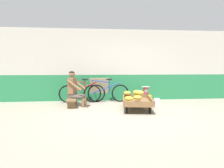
{
  "coord_description": "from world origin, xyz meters",
  "views": [
    {
      "loc": [
        -1.0,
        -4.97,
        1.27
      ],
      "look_at": [
        -0.4,
        1.07,
        0.75
      ],
      "focal_mm": 31.57,
      "sensor_mm": 36.0,
      "label": 1
    }
  ],
  "objects": [
    {
      "name": "plastic_crate",
      "position": [
        0.87,
        1.76,
        0.15
      ],
      "size": [
        0.36,
        0.28,
        0.3
      ],
      "color": "gold",
      "rests_on": "ground"
    },
    {
      "name": "low_bench",
      "position": [
        -1.66,
        1.5,
        0.2
      ],
      "size": [
        0.32,
        1.1,
        0.27
      ],
      "color": "brown",
      "rests_on": "ground"
    },
    {
      "name": "banana_pile",
      "position": [
        0.21,
        0.61,
        0.47
      ],
      "size": [
        0.65,
        1.42,
        0.26
      ],
      "color": "gold",
      "rests_on": "banana_cart"
    },
    {
      "name": "weighing_scale",
      "position": [
        0.87,
        1.76,
        0.45
      ],
      "size": [
        0.3,
        0.3,
        0.29
      ],
      "color": "#28282D",
      "rests_on": "plastic_crate"
    },
    {
      "name": "vendor_seated",
      "position": [
        -1.58,
        1.47,
        0.57
      ],
      "size": [
        0.73,
        0.59,
        1.14
      ],
      "color": "brown",
      "rests_on": "ground"
    },
    {
      "name": "bicycle_far_left",
      "position": [
        -0.5,
        2.11,
        0.35
      ],
      "size": [
        1.66,
        0.48,
        0.86
      ],
      "color": "black",
      "rests_on": "ground"
    },
    {
      "name": "banana_cart",
      "position": [
        0.33,
        0.77,
        0.24
      ],
      "size": [
        1.05,
        1.55,
        0.36
      ],
      "color": "brown",
      "rests_on": "ground"
    },
    {
      "name": "back_wall",
      "position": [
        0.0,
        2.63,
        1.35
      ],
      "size": [
        16.0,
        0.3,
        2.69
      ],
      "color": "#287F4C",
      "rests_on": "ground"
    },
    {
      "name": "sign_board",
      "position": [
        -0.75,
        2.46,
        0.43
      ],
      "size": [
        0.7,
        0.27,
        0.87
      ],
      "color": "#C6B289",
      "rests_on": "ground"
    },
    {
      "name": "bicycle_near_left",
      "position": [
        -1.37,
        2.12,
        0.35
      ],
      "size": [
        1.66,
        0.48,
        0.86
      ],
      "color": "black",
      "rests_on": "ground"
    },
    {
      "name": "shopping_bag",
      "position": [
        1.11,
        1.31,
        0.12
      ],
      "size": [
        0.18,
        0.12,
        0.24
      ],
      "primitive_type": "cube",
      "color": "silver",
      "rests_on": "ground"
    },
    {
      "name": "ground_plane",
      "position": [
        0.0,
        0.0,
        0.0
      ],
      "size": [
        80.0,
        80.0,
        0.0
      ],
      "primitive_type": "plane",
      "color": "gray"
    }
  ]
}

